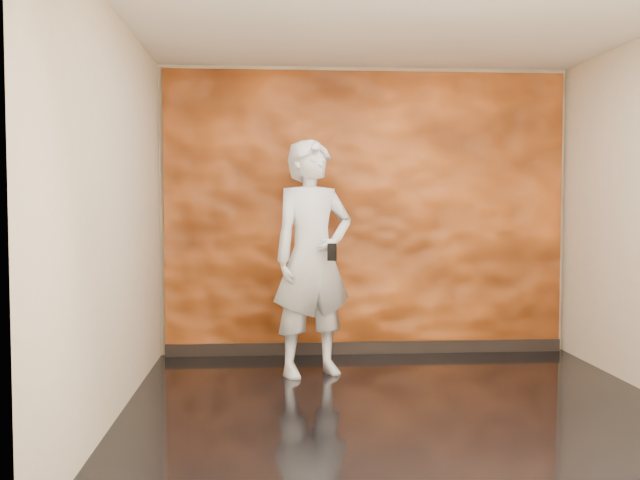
{
  "coord_description": "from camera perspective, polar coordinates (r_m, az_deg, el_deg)",
  "views": [
    {
      "loc": [
        -0.95,
        -4.96,
        1.48
      ],
      "look_at": [
        -0.54,
        0.74,
        1.18
      ],
      "focal_mm": 40.0,
      "sensor_mm": 36.0,
      "label": 1
    }
  ],
  "objects": [
    {
      "name": "room",
      "position": [
        5.05,
        6.73,
        2.03
      ],
      "size": [
        4.02,
        4.02,
        2.81
      ],
      "color": "black",
      "rests_on": "ground"
    },
    {
      "name": "feature_wall",
      "position": [
        6.98,
        3.7,
        2.15
      ],
      "size": [
        3.9,
        0.06,
        2.75
      ],
      "primitive_type": "cube",
      "color": "orange",
      "rests_on": "ground"
    },
    {
      "name": "baseboard",
      "position": [
        7.09,
        3.71,
        -8.59
      ],
      "size": [
        3.9,
        0.04,
        0.12
      ],
      "primitive_type": "cube",
      "color": "black",
      "rests_on": "ground"
    },
    {
      "name": "man",
      "position": [
        6.1,
        -0.59,
        -1.45
      ],
      "size": [
        0.87,
        0.73,
        2.02
      ],
      "primitive_type": "imported",
      "rotation": [
        0.0,
        0.0,
        0.4
      ],
      "color": "#989CA6",
      "rests_on": "ground"
    },
    {
      "name": "phone",
      "position": [
        5.84,
        0.97,
        -0.98
      ],
      "size": [
        0.08,
        0.05,
        0.14
      ],
      "primitive_type": "cube",
      "rotation": [
        0.0,
        0.0,
        -0.42
      ],
      "color": "black",
      "rests_on": "man"
    }
  ]
}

